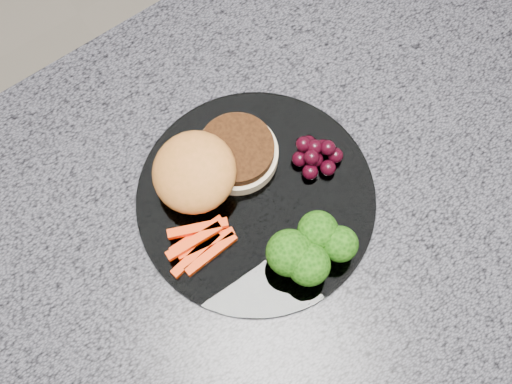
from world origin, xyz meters
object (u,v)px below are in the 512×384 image
Objects in this scene: island_cabinet at (313,268)px; burger at (210,167)px; grape_bunch at (316,155)px; plate at (256,199)px.

island_cabinet is 7.62× the size of burger.
burger is at bearing 153.25° from grape_bunch.
burger is (-0.13, 0.07, 0.50)m from island_cabinet.
island_cabinet is at bearing -38.55° from grape_bunch.
grape_bunch is (0.10, -0.05, -0.01)m from burger.
island_cabinet is at bearing -11.44° from plate.
grape_bunch reaches higher than plate.
burger reaches higher than plate.
island_cabinet is 0.52m from burger.
grape_bunch is at bearing 141.45° from island_cabinet.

